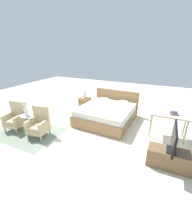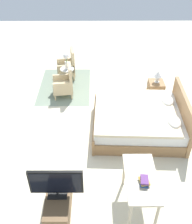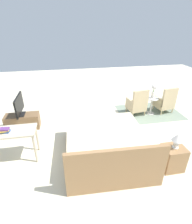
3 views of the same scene
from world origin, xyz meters
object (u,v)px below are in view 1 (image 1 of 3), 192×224
flower_vase (25,107)px  tv_stand (169,158)px  bed (107,113)px  book_stack (174,113)px  armchair_by_window_left (15,118)px  table_lamp (85,93)px  side_table (28,121)px  tv_flatscreen (174,139)px  nightstand (85,104)px  vanity_desk (169,118)px  armchair_by_window_right (39,124)px

flower_vase → tv_stand: 4.22m
bed → book_stack: 2.24m
book_stack → armchair_by_window_left: bearing=-161.1°
table_lamp → tv_stand: (3.44, -2.29, -0.54)m
flower_vase → side_table: bearing=0.0°
side_table → flower_vase: (0.00, 0.00, 0.51)m
bed → tv_flatscreen: tv_flatscreen is taller
side_table → flower_vase: 0.51m
side_table → nightstand: 2.57m
side_table → tv_stand: (4.17, 0.17, -0.15)m
book_stack → flower_vase: bearing=-159.4°
tv_flatscreen → book_stack: bearing=89.5°
bed → vanity_desk: size_ratio=2.06×
armchair_by_window_left → nightstand: bearing=63.5°
bed → table_lamp: 1.51m
armchair_by_window_right → vanity_desk: size_ratio=0.88×
side_table → tv_flatscreen: (4.17, 0.17, 0.38)m
armchair_by_window_left → nightstand: size_ratio=1.68×
side_table → tv_flatscreen: size_ratio=0.67×
flower_vase → tv_flatscreen: size_ratio=0.55×
tv_flatscreen → tv_stand: bearing=179.7°
flower_vase → vanity_desk: flower_vase is taller
armchair_by_window_right → nightstand: (0.22, 2.51, -0.11)m
tv_flatscreen → vanity_desk: bearing=93.9°
bed → tv_stand: (2.15, -1.67, -0.08)m
bed → side_table: (-2.02, -1.85, 0.07)m
vanity_desk → armchair_by_window_right: bearing=-156.1°
tv_stand → vanity_desk: (-0.09, 1.37, 0.42)m
armchair_by_window_left → table_lamp: (1.25, 2.51, 0.38)m
armchair_by_window_right → table_lamp: 2.54m
armchair_by_window_right → nightstand: bearing=85.0°
armchair_by_window_left → armchair_by_window_right: same height
side_table → nightstand: side_table is taller
tv_stand → vanity_desk: vanity_desk is taller
tv_flatscreen → vanity_desk: 1.38m
side_table → table_lamp: size_ratio=1.76×
bed → table_lamp: size_ratio=6.49×
bed → nightstand: bearing=154.3°
armchair_by_window_right → vanity_desk: armchair_by_window_right is taller
bed → vanity_desk: bearing=-8.4°
table_lamp → book_stack: 3.57m
flower_vase → table_lamp: flower_vase is taller
nightstand → table_lamp: (0.00, 0.00, 0.49)m
nightstand → side_table: bearing=-106.4°
flower_vase → table_lamp: size_ratio=1.45×
side_table → tv_flatscreen: 4.19m
flower_vase → book_stack: bearing=20.6°
armchair_by_window_left → nightstand: armchair_by_window_left is taller
armchair_by_window_left → vanity_desk: armchair_by_window_left is taller
tv_flatscreen → book_stack: 1.40m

